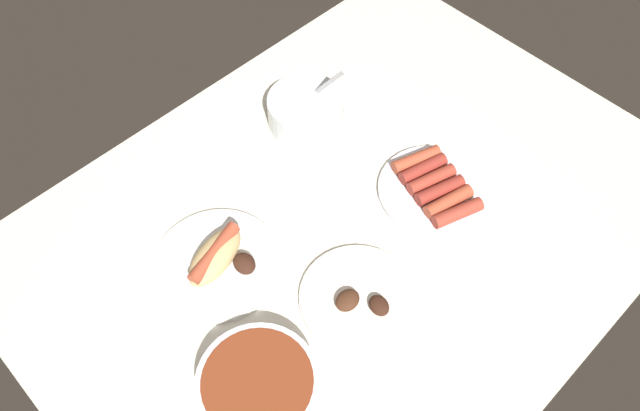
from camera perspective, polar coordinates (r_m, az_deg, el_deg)
name	(u,v)px	position (r cm, az deg, el deg)	size (l,w,h in cm)	color
ground_plane	(352,223)	(121.15, 2.86, -1.55)	(120.00, 90.00, 3.00)	silver
plate_sausages	(435,188)	(123.99, 10.05, 1.54)	(21.35, 21.35, 3.60)	white
plate_hotdog_assembled	(217,260)	(114.42, -9.00, -4.79)	(22.75, 22.75, 5.61)	white
plate_grilled_meat	(359,298)	(111.05, 3.44, -8.15)	(20.38, 20.38, 3.25)	white
bowl_chili	(258,386)	(103.32, -5.44, -15.48)	(19.00, 19.00, 5.04)	white
bowl_coleslaw	(306,110)	(131.66, -1.25, 8.41)	(15.35, 15.35, 16.14)	silver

